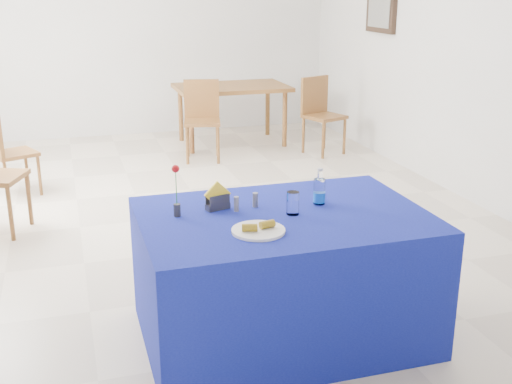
{
  "coord_description": "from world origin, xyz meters",
  "views": [
    {
      "loc": [
        -1.16,
        -5.34,
        1.99
      ],
      "look_at": [
        -0.21,
        -2.21,
        0.92
      ],
      "focal_mm": 45.0,
      "sensor_mm": 36.0,
      "label": 1
    }
  ],
  "objects_px": {
    "blue_table": "(283,276)",
    "chair_bg_right": "(320,109)",
    "oak_table": "(231,92)",
    "chair_win_b": "(6,148)",
    "chair_bg_left": "(202,114)",
    "water_bottle": "(319,192)",
    "plate": "(258,231)"
  },
  "relations": [
    {
      "from": "blue_table",
      "to": "chair_win_b",
      "type": "xyz_separation_m",
      "value": [
        -1.69,
        3.23,
        0.11
      ]
    },
    {
      "from": "water_bottle",
      "to": "chair_bg_left",
      "type": "distance_m",
      "value": 4.01
    },
    {
      "from": "plate",
      "to": "oak_table",
      "type": "bearing_deg",
      "value": 76.75
    },
    {
      "from": "chair_bg_left",
      "to": "chair_win_b",
      "type": "relative_size",
      "value": 1.1
    },
    {
      "from": "chair_win_b",
      "to": "plate",
      "type": "bearing_deg",
      "value": 179.67
    },
    {
      "from": "blue_table",
      "to": "chair_win_b",
      "type": "height_order",
      "value": "chair_win_b"
    },
    {
      "from": "water_bottle",
      "to": "chair_bg_right",
      "type": "xyz_separation_m",
      "value": [
        1.6,
        3.86,
        -0.3
      ]
    },
    {
      "from": "oak_table",
      "to": "chair_win_b",
      "type": "height_order",
      "value": "chair_win_b"
    },
    {
      "from": "chair_bg_left",
      "to": "chair_win_b",
      "type": "distance_m",
      "value": 2.28
    },
    {
      "from": "plate",
      "to": "blue_table",
      "type": "height_order",
      "value": "plate"
    },
    {
      "from": "plate",
      "to": "chair_bg_right",
      "type": "distance_m",
      "value": 4.68
    },
    {
      "from": "blue_table",
      "to": "oak_table",
      "type": "bearing_deg",
      "value": 78.67
    },
    {
      "from": "blue_table",
      "to": "chair_bg_left",
      "type": "xyz_separation_m",
      "value": [
        0.42,
        4.1,
        0.15
      ]
    },
    {
      "from": "blue_table",
      "to": "oak_table",
      "type": "distance_m",
      "value": 4.81
    },
    {
      "from": "oak_table",
      "to": "chair_bg_right",
      "type": "height_order",
      "value": "chair_bg_right"
    },
    {
      "from": "oak_table",
      "to": "chair_win_b",
      "type": "bearing_deg",
      "value": -150.71
    },
    {
      "from": "plate",
      "to": "blue_table",
      "type": "bearing_deg",
      "value": 45.64
    },
    {
      "from": "chair_bg_left",
      "to": "oak_table",
      "type": "bearing_deg",
      "value": 61.8
    },
    {
      "from": "plate",
      "to": "chair_win_b",
      "type": "bearing_deg",
      "value": 113.1
    },
    {
      "from": "water_bottle",
      "to": "oak_table",
      "type": "bearing_deg",
      "value": 81.5
    },
    {
      "from": "chair_win_b",
      "to": "water_bottle",
      "type": "bearing_deg",
      "value": -171.53
    },
    {
      "from": "oak_table",
      "to": "chair_bg_left",
      "type": "relative_size",
      "value": 1.52
    },
    {
      "from": "blue_table",
      "to": "chair_bg_right",
      "type": "xyz_separation_m",
      "value": [
        1.85,
        3.96,
        0.15
      ]
    },
    {
      "from": "blue_table",
      "to": "chair_bg_left",
      "type": "relative_size",
      "value": 1.73
    },
    {
      "from": "water_bottle",
      "to": "chair_bg_left",
      "type": "height_order",
      "value": "water_bottle"
    },
    {
      "from": "water_bottle",
      "to": "chair_win_b",
      "type": "bearing_deg",
      "value": 121.89
    },
    {
      "from": "plate",
      "to": "oak_table",
      "type": "height_order",
      "value": "plate"
    },
    {
      "from": "chair_bg_left",
      "to": "chair_bg_right",
      "type": "height_order",
      "value": "chair_bg_left"
    },
    {
      "from": "plate",
      "to": "water_bottle",
      "type": "height_order",
      "value": "water_bottle"
    },
    {
      "from": "plate",
      "to": "chair_bg_left",
      "type": "xyz_separation_m",
      "value": [
        0.64,
        4.32,
        -0.23
      ]
    },
    {
      "from": "oak_table",
      "to": "chair_win_b",
      "type": "xyz_separation_m",
      "value": [
        -2.63,
        -1.48,
        -0.19
      ]
    },
    {
      "from": "water_bottle",
      "to": "chair_bg_right",
      "type": "relative_size",
      "value": 0.23
    }
  ]
}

